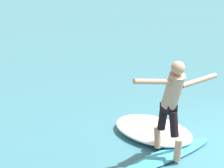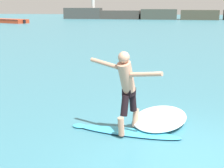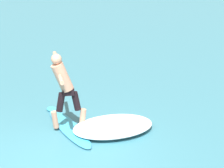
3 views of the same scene
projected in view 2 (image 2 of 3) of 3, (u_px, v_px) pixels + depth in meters
ground_plane at (191, 159)px, 5.68m from camera, size 200.00×200.00×0.00m
rock_jetty_breakwater at (223, 14)px, 62.93m from camera, size 65.01×5.19×5.64m
surfboard at (127, 132)px, 6.82m from camera, size 2.51×0.79×0.20m
surfer at (127, 85)px, 6.47m from camera, size 1.57×0.96×1.77m
fishing_boat_near_jetty at (8, 21)px, 51.74m from camera, size 8.56×5.29×0.63m
wave_foam_at_tail at (160, 118)px, 7.41m from camera, size 1.64×2.11×0.24m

